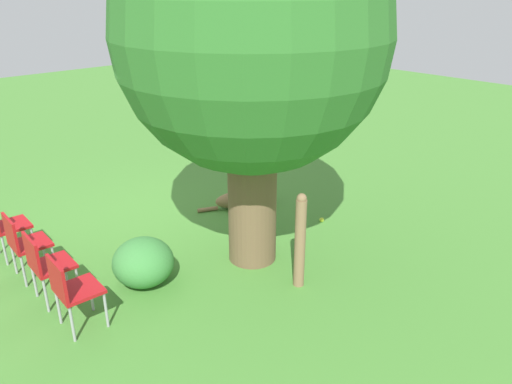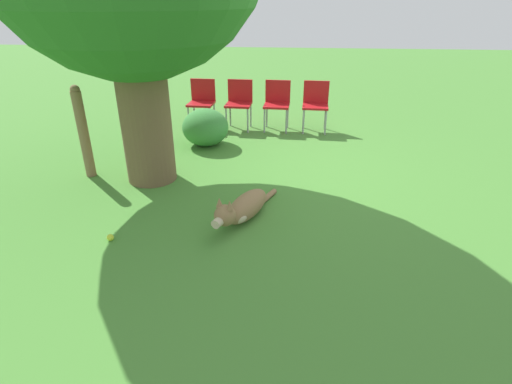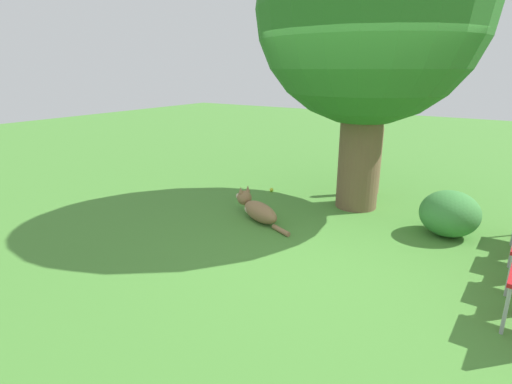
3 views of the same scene
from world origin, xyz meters
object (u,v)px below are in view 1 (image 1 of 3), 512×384
Objects in this scene: fence_post at (300,240)px; red_chair_0 at (4,223)px; red_chair_3 at (71,288)px; oak_tree at (252,40)px; tennis_ball at (322,220)px; dog at (242,198)px; red_chair_2 at (45,262)px; red_chair_1 at (23,241)px.

fence_post is 1.41× the size of red_chair_0.
oak_tree is at bearing -1.67° from red_chair_3.
red_chair_3 reaches higher than tennis_ball.
dog is 0.99× the size of fence_post.
dog is 2.43m from fence_post.
red_chair_2 is at bearing -148.08° from dog.
oak_tree is 3.67× the size of fence_post.
red_chair_0 is 0.67m from red_chair_1.
oak_tree reaches higher than tennis_ball.
fence_post reaches higher than red_chair_0.
red_chair_0 reaches higher than dog.
red_chair_2 is at bearing 92.54° from red_chair_3.
fence_post reaches higher than red_chair_2.
fence_post is at bearing -33.69° from red_chair_2.
red_chair_2 is 3.94m from tennis_ball.
red_chair_0 and red_chair_1 have the same top height.
oak_tree is at bearing 2.64° from tennis_ball.
red_chair_2 is (-0.00, 0.67, 0.00)m from red_chair_1.
tennis_ball is (-0.51, 1.25, -0.11)m from dog.
tennis_ball is (-3.84, 2.12, -0.47)m from red_chair_0.
dog is at bearing -67.69° from tennis_ball.
red_chair_2 is (-0.00, 1.34, 0.00)m from red_chair_0.
red_chair_1 is (-0.00, 0.67, 0.00)m from red_chair_0.
red_chair_3 is 12.43× the size of tennis_ball.
red_chair_1 is at bearing -20.62° from tennis_ball.
red_chair_2 is at bearing -87.46° from red_chair_0.
red_chair_1 and red_chair_3 have the same top height.
red_chair_1 is 1.00× the size of red_chair_2.
red_chair_1 is at bearing -32.79° from oak_tree.
oak_tree is 5.19× the size of red_chair_1.
dog is at bearing -0.94° from red_chair_1.
oak_tree is at bearing -40.45° from red_chair_0.
red_chair_0 is at bearing 92.54° from red_chair_2.
red_chair_0 is at bearing -52.62° from fence_post.
red_chair_3 is at bearing -87.46° from red_chair_2.
tennis_ball is (-3.84, 0.10, -0.47)m from red_chair_3.
red_chair_0 reaches higher than tennis_ball.
oak_tree reaches higher than red_chair_1.
dog is 3.35m from red_chair_1.
oak_tree is 3.38m from red_chair_2.
dog is 1.35m from tennis_ball.
red_chair_1 is 4.13m from tennis_ball.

